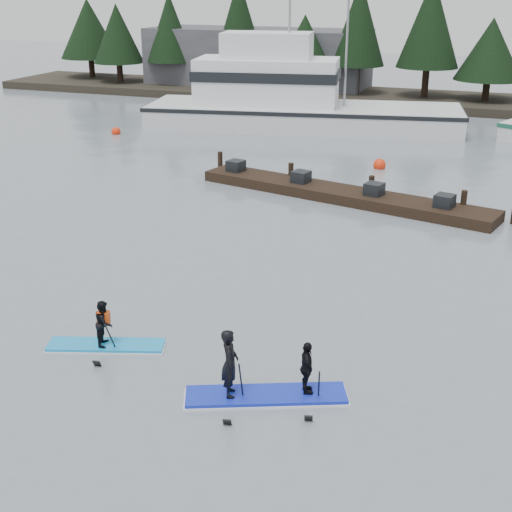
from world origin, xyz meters
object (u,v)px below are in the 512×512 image
(floating_dock, at_px, (341,194))
(paddleboard_duo, at_px, (265,377))
(fishing_boat_large, at_px, (294,114))
(paddleboard_solo, at_px, (105,332))

(floating_dock, height_order, paddleboard_duo, paddleboard_duo)
(fishing_boat_large, height_order, floating_dock, fishing_boat_large)
(fishing_boat_large, xyz_separation_m, paddleboard_solo, (4.21, -29.14, -0.39))
(floating_dock, distance_m, paddleboard_solo, 15.05)
(paddleboard_solo, bearing_deg, floating_dock, 62.15)
(floating_dock, xyz_separation_m, paddleboard_solo, (-2.43, -14.85, 0.22))
(floating_dock, xyz_separation_m, paddleboard_duo, (2.16, -15.66, 0.33))
(floating_dock, relative_size, paddleboard_duo, 3.65)
(paddleboard_solo, distance_m, paddleboard_duo, 4.66)
(fishing_boat_large, distance_m, paddleboard_duo, 31.22)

